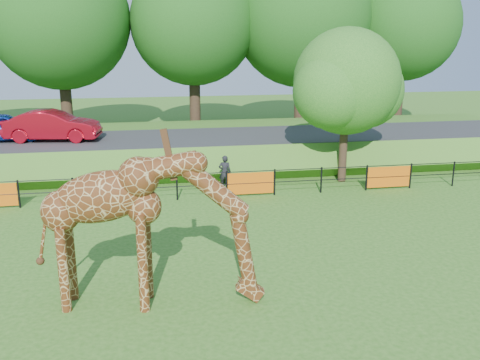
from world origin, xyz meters
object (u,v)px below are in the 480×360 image
(car_blue, at_px, (2,127))
(visitor, at_px, (225,172))
(car_red, at_px, (52,126))
(tree_east, at_px, (348,85))
(giraffe, at_px, (150,230))

(car_blue, relative_size, visitor, 2.73)
(car_red, height_order, visitor, car_red)
(car_blue, distance_m, tree_east, 16.48)
(tree_east, bearing_deg, car_blue, 162.58)
(visitor, bearing_deg, car_blue, -13.98)
(giraffe, bearing_deg, visitor, 80.12)
(giraffe, relative_size, car_blue, 1.35)
(visitor, distance_m, tree_east, 6.54)
(car_blue, height_order, visitor, car_blue)
(giraffe, bearing_deg, car_blue, 123.00)
(car_red, bearing_deg, giraffe, -154.85)
(giraffe, height_order, visitor, giraffe)
(giraffe, distance_m, car_red, 15.33)
(giraffe, xyz_separation_m, tree_east, (8.66, 10.11, 2.35))
(visitor, height_order, tree_east, tree_east)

